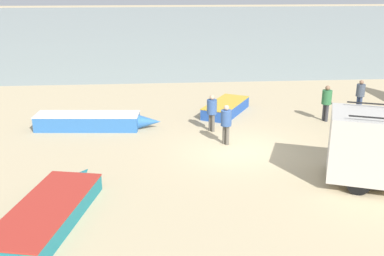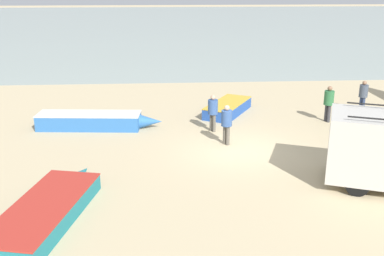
{
  "view_description": "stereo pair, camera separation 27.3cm",
  "coord_description": "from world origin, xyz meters",
  "px_view_note": "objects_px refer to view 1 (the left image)",
  "views": [
    {
      "loc": [
        -3.2,
        -16.13,
        6.36
      ],
      "look_at": [
        -1.86,
        -0.14,
        1.0
      ],
      "focal_mm": 42.0,
      "sensor_mm": 36.0,
      "label": 1
    },
    {
      "loc": [
        -2.92,
        -16.15,
        6.36
      ],
      "look_at": [
        -1.86,
        -0.14,
        1.0
      ],
      "focal_mm": 42.0,
      "sensor_mm": 36.0,
      "label": 2
    }
  ],
  "objects_px": {
    "fisherman_0": "(327,100)",
    "fisherman_2": "(226,121)",
    "fishing_rowboat_2": "(49,211)",
    "fisherman_1": "(360,93)",
    "fishing_rowboat_0": "(227,107)",
    "fisherman_3": "(212,110)",
    "fishing_rowboat_1": "(93,121)"
  },
  "relations": [
    {
      "from": "fishing_rowboat_0",
      "to": "fisherman_1",
      "type": "distance_m",
      "value": 6.7
    },
    {
      "from": "fishing_rowboat_0",
      "to": "fisherman_3",
      "type": "xyz_separation_m",
      "value": [
        -1.11,
        -2.79,
        0.7
      ]
    },
    {
      "from": "fishing_rowboat_0",
      "to": "fisherman_0",
      "type": "height_order",
      "value": "fisherman_0"
    },
    {
      "from": "fisherman_1",
      "to": "fisherman_3",
      "type": "bearing_deg",
      "value": -8.48
    },
    {
      "from": "fishing_rowboat_1",
      "to": "fisherman_0",
      "type": "distance_m",
      "value": 10.69
    },
    {
      "from": "fisherman_2",
      "to": "fisherman_0",
      "type": "bearing_deg",
      "value": 168.71
    },
    {
      "from": "fisherman_0",
      "to": "fisherman_1",
      "type": "relative_size",
      "value": 1.07
    },
    {
      "from": "fishing_rowboat_0",
      "to": "fishing_rowboat_2",
      "type": "distance_m",
      "value": 11.92
    },
    {
      "from": "fishing_rowboat_0",
      "to": "fisherman_2",
      "type": "xyz_separation_m",
      "value": [
        -0.75,
        -4.45,
        0.7
      ]
    },
    {
      "from": "fishing_rowboat_0",
      "to": "fisherman_1",
      "type": "xyz_separation_m",
      "value": [
        6.66,
        -0.3,
        0.67
      ]
    },
    {
      "from": "fishing_rowboat_1",
      "to": "fisherman_3",
      "type": "xyz_separation_m",
      "value": [
        5.19,
        -0.78,
        0.63
      ]
    },
    {
      "from": "fisherman_1",
      "to": "fisherman_3",
      "type": "relative_size",
      "value": 0.97
    },
    {
      "from": "fisherman_3",
      "to": "fishing_rowboat_1",
      "type": "bearing_deg",
      "value": 133.62
    },
    {
      "from": "fishing_rowboat_0",
      "to": "fishing_rowboat_1",
      "type": "height_order",
      "value": "fishing_rowboat_1"
    },
    {
      "from": "fisherman_2",
      "to": "fisherman_3",
      "type": "distance_m",
      "value": 1.7
    },
    {
      "from": "fisherman_0",
      "to": "fisherman_2",
      "type": "distance_m",
      "value": 5.78
    },
    {
      "from": "fisherman_1",
      "to": "fisherman_2",
      "type": "height_order",
      "value": "fisherman_2"
    },
    {
      "from": "fisherman_0",
      "to": "fisherman_3",
      "type": "xyz_separation_m",
      "value": [
        -5.48,
        -1.03,
        -0.04
      ]
    },
    {
      "from": "fishing_rowboat_2",
      "to": "fisherman_0",
      "type": "xyz_separation_m",
      "value": [
        10.9,
        8.21,
        0.75
      ]
    },
    {
      "from": "fisherman_0",
      "to": "fisherman_1",
      "type": "height_order",
      "value": "fisherman_0"
    },
    {
      "from": "fisherman_1",
      "to": "fishing_rowboat_0",
      "type": "bearing_deg",
      "value": -28.84
    },
    {
      "from": "fishing_rowboat_0",
      "to": "fisherman_0",
      "type": "relative_size",
      "value": 2.3
    },
    {
      "from": "fisherman_3",
      "to": "fishing_rowboat_2",
      "type": "bearing_deg",
      "value": -164.85
    },
    {
      "from": "fishing_rowboat_0",
      "to": "fisherman_3",
      "type": "distance_m",
      "value": 3.09
    },
    {
      "from": "fisherman_1",
      "to": "fisherman_2",
      "type": "bearing_deg",
      "value": 3.0
    },
    {
      "from": "fisherman_1",
      "to": "fisherman_3",
      "type": "height_order",
      "value": "fisherman_3"
    },
    {
      "from": "fishing_rowboat_0",
      "to": "fishing_rowboat_2",
      "type": "xyz_separation_m",
      "value": [
        -6.53,
        -9.97,
        -0.02
      ]
    },
    {
      "from": "fishing_rowboat_0",
      "to": "fisherman_0",
      "type": "xyz_separation_m",
      "value": [
        4.37,
        -1.76,
        0.74
      ]
    },
    {
      "from": "fisherman_3",
      "to": "fisherman_2",
      "type": "bearing_deg",
      "value": -115.4
    },
    {
      "from": "fisherman_1",
      "to": "fisherman_0",
      "type": "bearing_deg",
      "value": 6.3
    },
    {
      "from": "fishing_rowboat_2",
      "to": "fisherman_1",
      "type": "relative_size",
      "value": 3.41
    },
    {
      "from": "fisherman_3",
      "to": "fisherman_1",
      "type": "bearing_deg",
      "value": -20.04
    }
  ]
}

